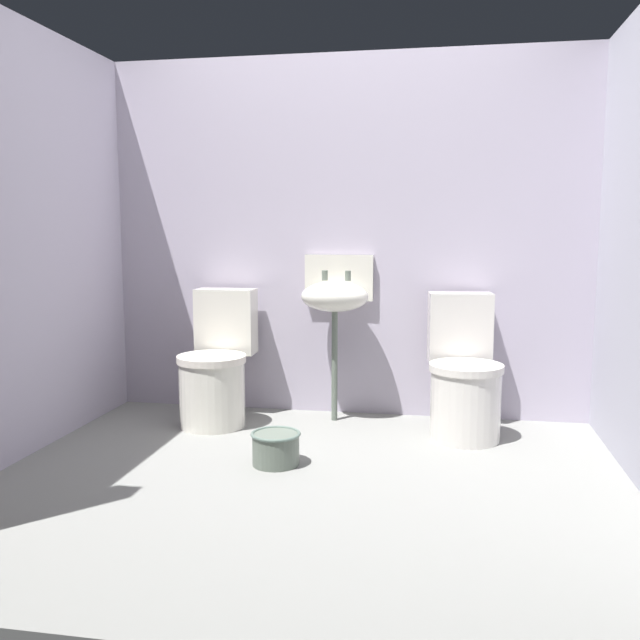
% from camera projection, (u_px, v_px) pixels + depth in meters
% --- Properties ---
extents(ground_plane, '(3.33, 2.72, 0.08)m').
position_uv_depth(ground_plane, '(309.00, 485.00, 3.21)').
color(ground_plane, gray).
extents(wall_back, '(3.33, 0.10, 2.18)m').
position_uv_depth(wall_back, '(346.00, 238.00, 4.24)').
color(wall_back, '#B0A6BA').
rests_on(wall_back, ground).
extents(wall_left, '(0.10, 2.52, 2.18)m').
position_uv_depth(wall_left, '(14.00, 240.00, 3.42)').
color(wall_left, '#B1A9BE').
rests_on(wall_left, ground).
extents(toilet_left, '(0.41, 0.60, 0.78)m').
position_uv_depth(toilet_left, '(216.00, 369.00, 4.08)').
color(toilet_left, silver).
rests_on(toilet_left, ground).
extents(toilet_right, '(0.44, 0.63, 0.78)m').
position_uv_depth(toilet_right, '(464.00, 378.00, 3.82)').
color(toilet_right, silver).
rests_on(toilet_right, ground).
extents(sink, '(0.42, 0.35, 0.99)m').
position_uv_depth(sink, '(335.00, 295.00, 4.08)').
color(sink, '#5D675B').
rests_on(sink, ground).
extents(bucket, '(0.25, 0.25, 0.16)m').
position_uv_depth(bucket, '(276.00, 448.00, 3.36)').
color(bucket, '#5D675B').
rests_on(bucket, ground).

